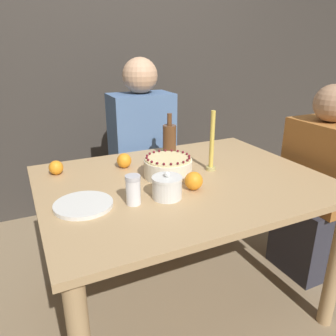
# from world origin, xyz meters

# --- Properties ---
(ground_plane) EXTENTS (12.00, 12.00, 0.00)m
(ground_plane) POSITION_xyz_m (0.00, 0.00, 0.00)
(ground_plane) COLOR #8C7556
(wall_behind) EXTENTS (8.00, 0.05, 2.60)m
(wall_behind) POSITION_xyz_m (0.00, 1.40, 1.30)
(wall_behind) COLOR #38332D
(wall_behind) RESTS_ON ground_plane
(dining_table) EXTENTS (1.31, 1.00, 0.73)m
(dining_table) POSITION_xyz_m (0.00, 0.00, 0.62)
(dining_table) COLOR tan
(dining_table) RESTS_ON ground_plane
(cake) EXTENTS (0.23, 0.23, 0.11)m
(cake) POSITION_xyz_m (-0.05, 0.06, 0.78)
(cake) COLOR #EFE5CC
(cake) RESTS_ON dining_table
(sugar_bowl) EXTENTS (0.13, 0.13, 0.12)m
(sugar_bowl) POSITION_xyz_m (-0.15, -0.15, 0.78)
(sugar_bowl) COLOR silver
(sugar_bowl) RESTS_ON dining_table
(sugar_shaker) EXTENTS (0.06, 0.06, 0.12)m
(sugar_shaker) POSITION_xyz_m (-0.30, -0.14, 0.79)
(sugar_shaker) COLOR white
(sugar_shaker) RESTS_ON dining_table
(plate_stack) EXTENTS (0.23, 0.23, 0.02)m
(plate_stack) POSITION_xyz_m (-0.48, -0.08, 0.74)
(plate_stack) COLOR silver
(plate_stack) RESTS_ON dining_table
(candle) EXTENTS (0.05, 0.05, 0.30)m
(candle) POSITION_xyz_m (0.18, 0.04, 0.86)
(candle) COLOR tan
(candle) RESTS_ON dining_table
(bottle) EXTENTS (0.08, 0.08, 0.24)m
(bottle) POSITION_xyz_m (0.10, 0.36, 0.82)
(bottle) COLOR brown
(bottle) RESTS_ON dining_table
(orange_fruit_0) EXTENTS (0.08, 0.08, 0.08)m
(orange_fruit_0) POSITION_xyz_m (-0.20, 0.27, 0.77)
(orange_fruit_0) COLOR orange
(orange_fruit_0) RESTS_ON dining_table
(orange_fruit_1) EXTENTS (0.08, 0.08, 0.08)m
(orange_fruit_1) POSITION_xyz_m (-0.01, -0.12, 0.77)
(orange_fruit_1) COLOR orange
(orange_fruit_1) RESTS_ON dining_table
(orange_fruit_2) EXTENTS (0.07, 0.07, 0.07)m
(orange_fruit_2) POSITION_xyz_m (-0.53, 0.32, 0.76)
(orange_fruit_2) COLOR orange
(orange_fruit_2) RESTS_ON dining_table
(person_man_blue_shirt) EXTENTS (0.40, 0.34, 1.26)m
(person_man_blue_shirt) POSITION_xyz_m (0.06, 0.70, 0.55)
(person_man_blue_shirt) COLOR #473D33
(person_man_blue_shirt) RESTS_ON ground_plane
(person_woman_floral) EXTENTS (0.34, 0.40, 1.14)m
(person_woman_floral) POSITION_xyz_m (0.86, -0.07, 0.49)
(person_woman_floral) COLOR #2D2D38
(person_woman_floral) RESTS_ON ground_plane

